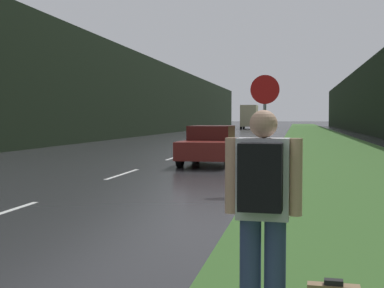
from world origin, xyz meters
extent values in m
cube|color=#386028|center=(7.12, 40.00, 0.01)|extent=(6.00, 240.00, 0.02)
cube|color=silver|center=(0.00, 15.63, 0.00)|extent=(0.12, 3.00, 0.01)
cube|color=silver|center=(0.00, 22.63, 0.00)|extent=(0.12, 3.00, 0.01)
cube|color=silver|center=(0.00, 29.63, 0.00)|extent=(0.12, 3.00, 0.01)
cube|color=black|center=(-10.12, 50.00, 3.89)|extent=(2.00, 140.00, 7.77)
cylinder|color=slate|center=(4.43, 12.74, 1.01)|extent=(0.07, 0.07, 2.02)
cylinder|color=#B71414|center=(4.43, 12.74, 2.36)|extent=(0.67, 0.02, 0.67)
cylinder|color=navy|center=(4.79, 4.47, 0.45)|extent=(0.17, 0.17, 0.89)
cylinder|color=navy|center=(4.99, 4.46, 0.45)|extent=(0.17, 0.17, 0.89)
cube|color=silver|center=(4.89, 4.47, 1.22)|extent=(0.42, 0.25, 0.64)
sphere|color=tan|center=(4.89, 4.47, 1.65)|extent=(0.22, 0.22, 0.22)
cylinder|color=tan|center=(4.63, 4.48, 1.23)|extent=(0.10, 0.10, 0.61)
cylinder|color=tan|center=(5.15, 4.46, 1.23)|extent=(0.10, 0.10, 0.61)
cube|color=black|center=(4.88, 4.26, 1.25)|extent=(0.34, 0.19, 0.51)
cube|color=black|center=(5.44, 4.46, 0.42)|extent=(0.15, 0.09, 0.04)
cube|color=maroon|center=(2.06, 19.65, 0.59)|extent=(1.77, 4.70, 0.62)
cube|color=#40120F|center=(2.06, 19.88, 1.16)|extent=(1.50, 2.12, 0.51)
cylinder|color=black|center=(2.90, 18.19, 0.31)|extent=(0.20, 0.62, 0.62)
cylinder|color=black|center=(1.22, 18.19, 0.31)|extent=(0.20, 0.62, 0.62)
cylinder|color=black|center=(2.90, 21.11, 0.31)|extent=(0.20, 0.62, 0.62)
cylinder|color=black|center=(1.22, 21.11, 0.31)|extent=(0.20, 0.62, 0.62)
cube|color=#6E684F|center=(-2.06, 87.68, 1.65)|extent=(2.32, 2.33, 2.49)
cube|color=tan|center=(-2.06, 84.16, 2.07)|extent=(2.44, 4.72, 3.33)
cylinder|color=black|center=(-3.22, 87.45, 0.45)|extent=(0.28, 0.90, 0.90)
cylinder|color=black|center=(-0.90, 87.45, 0.45)|extent=(0.28, 0.90, 0.90)
cylinder|color=black|center=(-3.22, 82.98, 0.45)|extent=(0.28, 0.90, 0.90)
cylinder|color=black|center=(-0.90, 82.98, 0.45)|extent=(0.28, 0.90, 0.90)
camera|label=1|loc=(5.14, 0.22, 1.69)|focal=50.00mm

